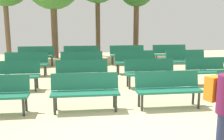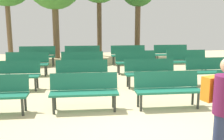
{
  "view_description": "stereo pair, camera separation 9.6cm",
  "coord_description": "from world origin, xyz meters",
  "px_view_note": "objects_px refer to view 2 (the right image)",
  "views": [
    {
      "loc": [
        -1.27,
        -4.54,
        2.19
      ],
      "look_at": [
        0.0,
        3.65,
        0.55
      ],
      "focal_mm": 43.41,
      "sensor_mm": 36.0,
      "label": 1
    },
    {
      "loc": [
        -1.17,
        -4.55,
        2.19
      ],
      "look_at": [
        0.0,
        3.65,
        0.55
      ],
      "focal_mm": 43.41,
      "sensor_mm": 36.0,
      "label": 2
    }
  ],
  "objects_px": {
    "bench_r0_c2": "(167,87)",
    "bench_r2_c3": "(187,60)",
    "bench_r1_c2": "(150,71)",
    "bench_r1_c0": "(13,73)",
    "bench_r2_c0": "(27,62)",
    "bench_r3_c3": "(171,53)",
    "bench_r1_c3": "(211,69)",
    "bench_r0_c1": "(84,89)",
    "bench_r2_c1": "(82,62)",
    "bench_r3_c0": "(37,55)",
    "bench_r3_c2": "(128,54)",
    "bench_r2_c2": "(136,60)",
    "visitor_with_backpack": "(223,107)",
    "bench_r3_c1": "(82,54)",
    "bench_r1_c1": "(82,72)"
  },
  "relations": [
    {
      "from": "bench_r2_c2",
      "to": "visitor_with_backpack",
      "type": "relative_size",
      "value": 0.98
    },
    {
      "from": "bench_r2_c0",
      "to": "bench_r2_c2",
      "type": "relative_size",
      "value": 1.01
    },
    {
      "from": "bench_r1_c2",
      "to": "bench_r1_c0",
      "type": "bearing_deg",
      "value": 177.83
    },
    {
      "from": "bench_r3_c3",
      "to": "bench_r0_c1",
      "type": "bearing_deg",
      "value": -123.7
    },
    {
      "from": "bench_r0_c1",
      "to": "bench_r3_c1",
      "type": "distance_m",
      "value": 6.12
    },
    {
      "from": "bench_r1_c3",
      "to": "bench_r0_c1",
      "type": "bearing_deg",
      "value": -154.69
    },
    {
      "from": "bench_r1_c2",
      "to": "bench_r2_c3",
      "type": "relative_size",
      "value": 1.0
    },
    {
      "from": "bench_r0_c2",
      "to": "bench_r2_c0",
      "type": "bearing_deg",
      "value": 134.64
    },
    {
      "from": "bench_r1_c1",
      "to": "visitor_with_backpack",
      "type": "xyz_separation_m",
      "value": [
        1.82,
        -4.81,
        0.43
      ]
    },
    {
      "from": "bench_r1_c0",
      "to": "bench_r1_c3",
      "type": "distance_m",
      "value": 6.24
    },
    {
      "from": "bench_r1_c3",
      "to": "visitor_with_backpack",
      "type": "bearing_deg",
      "value": -115.37
    },
    {
      "from": "bench_r2_c0",
      "to": "bench_r3_c3",
      "type": "relative_size",
      "value": 1.01
    },
    {
      "from": "bench_r1_c3",
      "to": "bench_r2_c1",
      "type": "distance_m",
      "value": 4.61
    },
    {
      "from": "bench_r1_c1",
      "to": "bench_r2_c3",
      "type": "distance_m",
      "value": 4.65
    },
    {
      "from": "bench_r1_c0",
      "to": "bench_r2_c3",
      "type": "bearing_deg",
      "value": 19.18
    },
    {
      "from": "bench_r1_c1",
      "to": "bench_r2_c1",
      "type": "distance_m",
      "value": 2.04
    },
    {
      "from": "bench_r2_c1",
      "to": "bench_r3_c2",
      "type": "xyz_separation_m",
      "value": [
        2.19,
        1.97,
        0.0
      ]
    },
    {
      "from": "bench_r0_c1",
      "to": "bench_r1_c2",
      "type": "xyz_separation_m",
      "value": [
        2.15,
        1.9,
        0.0
      ]
    },
    {
      "from": "bench_r2_c2",
      "to": "visitor_with_backpack",
      "type": "height_order",
      "value": "visitor_with_backpack"
    },
    {
      "from": "bench_r2_c3",
      "to": "bench_r2_c0",
      "type": "bearing_deg",
      "value": 179.18
    },
    {
      "from": "bench_r1_c3",
      "to": "visitor_with_backpack",
      "type": "distance_m",
      "value": 5.28
    },
    {
      "from": "bench_r1_c0",
      "to": "bench_r2_c3",
      "type": "distance_m",
      "value": 6.55
    },
    {
      "from": "bench_r0_c2",
      "to": "bench_r2_c0",
      "type": "relative_size",
      "value": 0.99
    },
    {
      "from": "bench_r1_c0",
      "to": "bench_r3_c0",
      "type": "relative_size",
      "value": 1.01
    },
    {
      "from": "bench_r1_c0",
      "to": "bench_r1_c2",
      "type": "relative_size",
      "value": 1.01
    },
    {
      "from": "visitor_with_backpack",
      "to": "bench_r2_c2",
      "type": "bearing_deg",
      "value": -109.61
    },
    {
      "from": "visitor_with_backpack",
      "to": "bench_r0_c2",
      "type": "bearing_deg",
      "value": -110.32
    },
    {
      "from": "bench_r0_c1",
      "to": "bench_r3_c2",
      "type": "relative_size",
      "value": 1.01
    },
    {
      "from": "bench_r2_c3",
      "to": "visitor_with_backpack",
      "type": "relative_size",
      "value": 0.98
    },
    {
      "from": "bench_r1_c3",
      "to": "bench_r3_c1",
      "type": "bearing_deg",
      "value": 134.4
    },
    {
      "from": "bench_r1_c0",
      "to": "bench_r3_c0",
      "type": "distance_m",
      "value": 4.08
    },
    {
      "from": "bench_r0_c1",
      "to": "bench_r3_c0",
      "type": "bearing_deg",
      "value": 108.59
    },
    {
      "from": "bench_r1_c2",
      "to": "bench_r3_c3",
      "type": "relative_size",
      "value": 0.99
    },
    {
      "from": "bench_r1_c3",
      "to": "bench_r3_c2",
      "type": "distance_m",
      "value": 4.52
    },
    {
      "from": "bench_r0_c1",
      "to": "bench_r2_c1",
      "type": "distance_m",
      "value": 4.03
    },
    {
      "from": "bench_r3_c2",
      "to": "bench_r1_c2",
      "type": "bearing_deg",
      "value": -91.02
    },
    {
      "from": "bench_r2_c2",
      "to": "bench_r3_c2",
      "type": "distance_m",
      "value": 1.99
    },
    {
      "from": "bench_r0_c2",
      "to": "visitor_with_backpack",
      "type": "height_order",
      "value": "visitor_with_backpack"
    },
    {
      "from": "bench_r2_c3",
      "to": "bench_r3_c0",
      "type": "bearing_deg",
      "value": 160.91
    },
    {
      "from": "bench_r1_c1",
      "to": "bench_r2_c1",
      "type": "height_order",
      "value": "same"
    },
    {
      "from": "bench_r1_c3",
      "to": "bench_r1_c0",
      "type": "bearing_deg",
      "value": 178.84
    },
    {
      "from": "bench_r3_c1",
      "to": "bench_r3_c0",
      "type": "bearing_deg",
      "value": 179.19
    },
    {
      "from": "bench_r2_c0",
      "to": "bench_r3_c0",
      "type": "relative_size",
      "value": 1.01
    },
    {
      "from": "bench_r2_c1",
      "to": "bench_r3_c3",
      "type": "relative_size",
      "value": 1.0
    },
    {
      "from": "bench_r1_c1",
      "to": "bench_r3_c0",
      "type": "relative_size",
      "value": 1.0
    },
    {
      "from": "bench_r1_c2",
      "to": "bench_r3_c0",
      "type": "distance_m",
      "value": 5.87
    },
    {
      "from": "bench_r0_c2",
      "to": "bench_r2_c3",
      "type": "xyz_separation_m",
      "value": [
        2.23,
        4.0,
        0.0
      ]
    },
    {
      "from": "bench_r3_c0",
      "to": "bench_r3_c2",
      "type": "bearing_deg",
      "value": -0.77
    },
    {
      "from": "bench_r1_c1",
      "to": "bench_r3_c0",
      "type": "bearing_deg",
      "value": 115.2
    },
    {
      "from": "bench_r2_c0",
      "to": "bench_r0_c2",
      "type": "bearing_deg",
      "value": -43.21
    }
  ]
}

